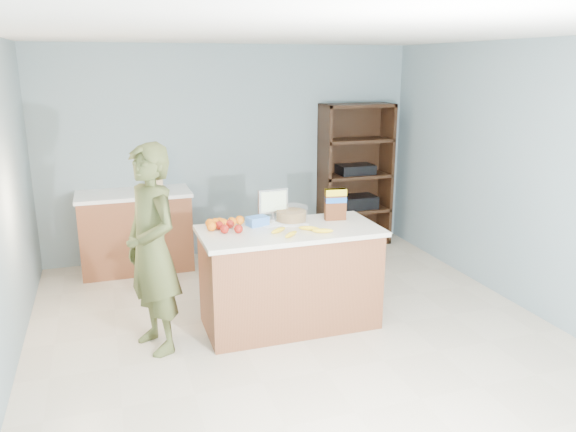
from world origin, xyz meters
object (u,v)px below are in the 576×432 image
object	(u,v)px
person	(152,250)
tv	(273,202)
cereal_box	(335,202)
shelving_unit	(354,177)
counter_peninsula	(290,281)

from	to	relation	value
person	tv	distance (m)	1.21
tv	cereal_box	size ratio (longest dim) A/B	0.98
shelving_unit	person	distance (m)	3.44
shelving_unit	person	world-z (taller)	shelving_unit
counter_peninsula	cereal_box	world-z (taller)	cereal_box
tv	cereal_box	distance (m)	0.57
cereal_box	person	bearing A→B (deg)	-173.26
tv	shelving_unit	bearing A→B (deg)	46.98
counter_peninsula	person	xyz separation A→B (m)	(-1.17, -0.06, 0.43)
tv	cereal_box	xyz separation A→B (m)	(0.53, -0.20, 0.01)
shelving_unit	cereal_box	size ratio (longest dim) A/B	6.25
tv	cereal_box	bearing A→B (deg)	-20.27
shelving_unit	cereal_box	xyz separation A→B (m)	(-1.07, -1.91, 0.20)
shelving_unit	cereal_box	distance (m)	2.20
shelving_unit	tv	xyz separation A→B (m)	(-1.60, -1.71, 0.19)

